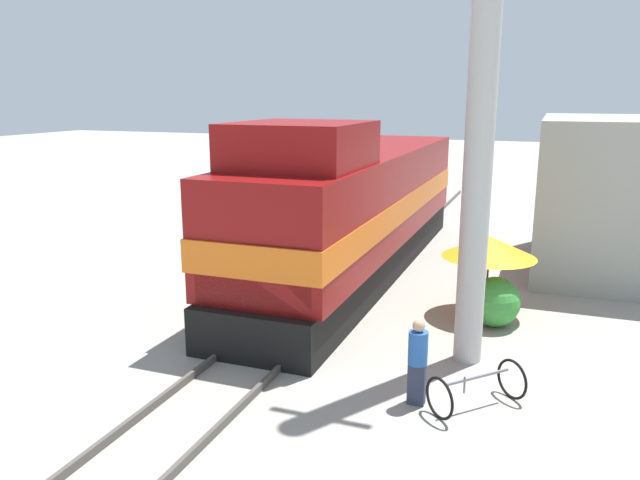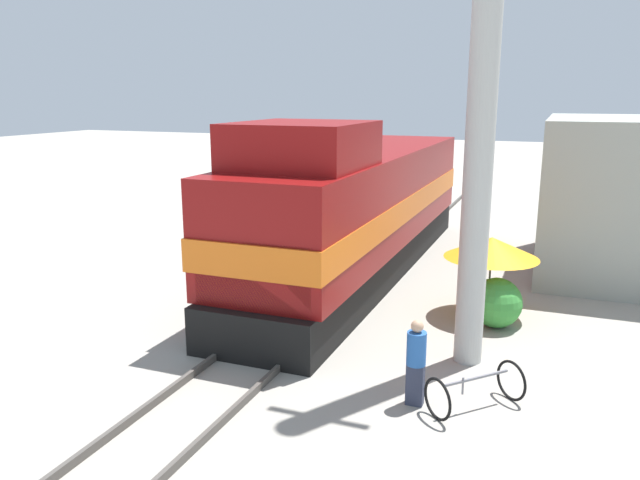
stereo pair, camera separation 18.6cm
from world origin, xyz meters
name	(u,v)px [view 1 (the left image)]	position (x,y,z in m)	size (l,w,h in m)	color
ground_plane	(310,312)	(0.00, 0.00, 0.00)	(120.00, 120.00, 0.00)	gray
rail_near	(283,305)	(-0.72, 0.00, 0.07)	(0.08, 41.00, 0.15)	#4C4742
rail_far	(337,312)	(0.72, 0.00, 0.07)	(0.08, 41.00, 0.15)	#4C4742
locomotive	(353,210)	(0.00, 3.47, 1.99)	(3.07, 14.69, 4.69)	black
utility_pole	(484,57)	(4.08, -1.51, 5.98)	(1.80, 0.56, 11.89)	#B2B2AD
vendor_umbrella	(489,247)	(4.13, 1.35, 1.71)	(2.26, 2.26, 1.97)	#4C4C4C
shrub_cluster	(495,302)	(4.40, 0.63, 0.59)	(1.17, 1.17, 1.17)	#388C38
person_bystander	(418,359)	(3.50, -3.74, 0.84)	(0.34, 0.34, 1.56)	#2D3347
bicycle	(477,388)	(4.50, -3.53, 0.38)	(1.65, 1.70, 0.73)	black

